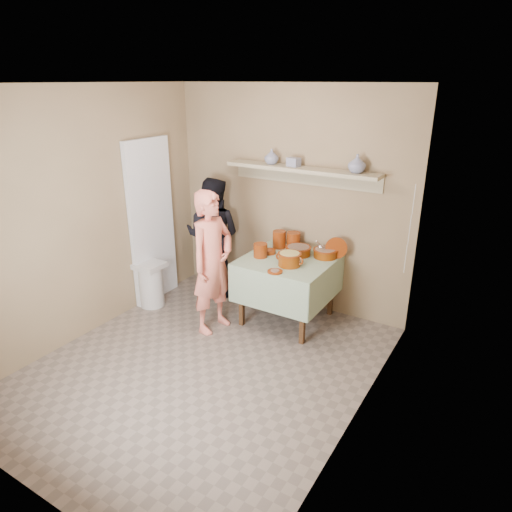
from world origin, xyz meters
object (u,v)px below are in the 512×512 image
Objects in this scene: cazuela_rice at (289,258)px; person_cook at (212,262)px; person_helper at (213,236)px; trash_bin at (151,284)px; serving_table at (288,269)px.

person_cook is at bearing -149.52° from cazuela_rice.
trash_bin is at bearing 48.54° from person_helper.
person_helper reaches higher than cazuela_rice.
cazuela_rice is 1.83m from trash_bin.
serving_table is 2.95× the size of cazuela_rice.
person_cook is 1.05× the size of person_helper.
person_helper is 1.55× the size of serving_table.
person_cook is 1.11m from trash_bin.
person_cook is 0.83m from cazuela_rice.
person_helper is (-0.58, 0.79, -0.04)m from person_cook.
person_cook is at bearing -2.30° from trash_bin.
person_helper is 2.70× the size of trash_bin.
trash_bin is (-1.70, -0.38, -0.56)m from cazuela_rice.
cazuela_rice is at bearing 12.63° from trash_bin.
serving_table is at bearing -39.94° from person_cook.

